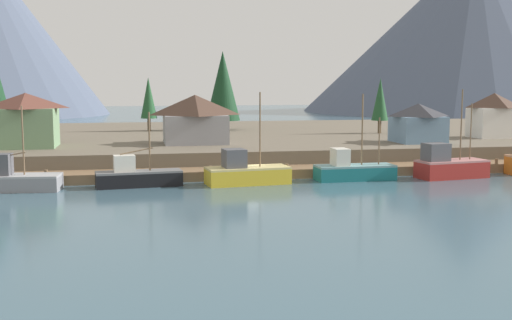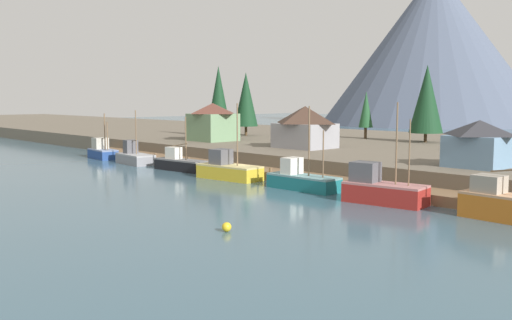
{
  "view_description": "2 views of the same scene",
  "coord_description": "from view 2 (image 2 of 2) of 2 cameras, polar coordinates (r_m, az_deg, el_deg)",
  "views": [
    {
      "loc": [
        -11.58,
        -63.45,
        9.94
      ],
      "look_at": [
        1.26,
        2.9,
        1.74
      ],
      "focal_mm": 44.58,
      "sensor_mm": 36.0,
      "label": 1
    },
    {
      "loc": [
        50.71,
        -46.22,
        9.69
      ],
      "look_at": [
        -2.13,
        3.64,
        1.74
      ],
      "focal_mm": 39.97,
      "sensor_mm": 36.0,
      "label": 2
    }
  ],
  "objects": [
    {
      "name": "fishing_boat_yellow",
      "position": [
        68.27,
        -2.81,
        -0.95
      ],
      "size": [
        8.49,
        4.06,
        9.07
      ],
      "rotation": [
        0.0,
        0.0,
        0.11
      ],
      "color": "gold",
      "rests_on": "ground_plane"
    },
    {
      "name": "channel_buoy",
      "position": [
        41.7,
        -2.96,
        -6.71
      ],
      "size": [
        0.7,
        0.7,
        0.7
      ],
      "primitive_type": "sphere",
      "color": "gold",
      "rests_on": "ground_plane"
    },
    {
      "name": "dock",
      "position": [
        70.57,
        0.21,
        -1.24
      ],
      "size": [
        80.0,
        4.0,
        1.6
      ],
      "color": "brown",
      "rests_on": "ground_plane"
    },
    {
      "name": "conifer_near_right",
      "position": [
        102.51,
        10.95,
        4.97
      ],
      "size": [
        2.51,
        2.51,
        8.36
      ],
      "color": "#4C3823",
      "rests_on": "shoreline_bank"
    },
    {
      "name": "fishing_boat_orange",
      "position": [
        49.01,
        24.13,
        -4.17
      ],
      "size": [
        8.28,
        2.81,
        7.64
      ],
      "rotation": [
        0.0,
        0.0,
        -0.04
      ],
      "color": "#CC6B1E",
      "rests_on": "ground_plane"
    },
    {
      "name": "fishing_boat_blue",
      "position": [
        94.52,
        -15.13,
        0.86
      ],
      "size": [
        6.56,
        3.4,
        7.24
      ],
      "rotation": [
        0.0,
        0.0,
        -0.11
      ],
      "color": "navy",
      "rests_on": "ground_plane"
    },
    {
      "name": "house_green",
      "position": [
        95.98,
        -4.34,
        3.86
      ],
      "size": [
        7.06,
        6.68,
        6.32
      ],
      "color": "#6B8E66",
      "rests_on": "shoreline_bank"
    },
    {
      "name": "house_blue",
      "position": [
        63.66,
        21.43,
        1.59
      ],
      "size": [
        5.96,
        5.99,
        4.89
      ],
      "color": "#6689A8",
      "rests_on": "shoreline_bank"
    },
    {
      "name": "conifer_mid_left",
      "position": [
        108.99,
        -1.02,
        6.09
      ],
      "size": [
        4.56,
        4.56,
        12.02
      ],
      "color": "#4C3823",
      "rests_on": "shoreline_bank"
    },
    {
      "name": "conifer_near_left",
      "position": [
        96.26,
        16.71,
        5.87
      ],
      "size": [
        5.41,
        5.41,
        12.49
      ],
      "color": "#4C3823",
      "rests_on": "shoreline_bank"
    },
    {
      "name": "mountain_west_peak",
      "position": [
        225.69,
        17.34,
        10.72
      ],
      "size": [
        82.68,
        82.68,
        56.86
      ],
      "primitive_type": "cone",
      "color": "#4C566B",
      "rests_on": "ground_plane"
    },
    {
      "name": "shoreline_bank",
      "position": [
        93.6,
        13.65,
        0.89
      ],
      "size": [
        400.0,
        56.0,
        2.5
      ],
      "primitive_type": "cube",
      "color": "#665B4C",
      "rests_on": "ground_plane"
    },
    {
      "name": "fishing_boat_red",
      "position": [
        53.74,
        12.46,
        -2.9
      ],
      "size": [
        7.83,
        4.06,
        9.31
      ],
      "rotation": [
        0.0,
        0.0,
        0.15
      ],
      "color": "maroon",
      "rests_on": "ground_plane"
    },
    {
      "name": "conifer_mid_right",
      "position": [
        107.32,
        -3.77,
        6.24
      ],
      "size": [
        4.45,
        4.45,
        13.12
      ],
      "color": "#4C3823",
      "rests_on": "shoreline_bank"
    },
    {
      "name": "fishing_boat_teal",
      "position": [
        60.6,
        4.61,
        -2.0
      ],
      "size": [
        8.26,
        3.02,
        8.85
      ],
      "rotation": [
        0.0,
        0.0,
        0.03
      ],
      "color": "#196B70",
      "rests_on": "ground_plane"
    },
    {
      "name": "fishing_boat_black",
      "position": [
        76.84,
        -7.64,
        -0.32
      ],
      "size": [
        8.38,
        3.16,
        7.19
      ],
      "rotation": [
        0.0,
        0.0,
        0.11
      ],
      "color": "black",
      "rests_on": "ground_plane"
    },
    {
      "name": "house_grey",
      "position": [
        82.35,
        4.92,
        3.36
      ],
      "size": [
        8.04,
        6.64,
        6.01
      ],
      "color": "gray",
      "rests_on": "shoreline_bank"
    },
    {
      "name": "fishing_boat_grey",
      "position": [
        85.72,
        -12.04,
        0.28
      ],
      "size": [
        7.43,
        3.73,
        7.89
      ],
      "rotation": [
        0.0,
        0.0,
        -0.1
      ],
      "color": "gray",
      "rests_on": "ground_plane"
    },
    {
      "name": "ground_plane",
      "position": [
        84.03,
        9.15,
        -0.8
      ],
      "size": [
        400.0,
        400.0,
        1.0
      ],
      "primitive_type": "cube",
      "color": "#3D5B6B"
    }
  ]
}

